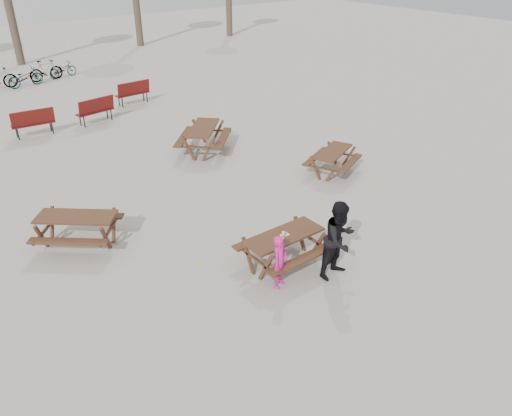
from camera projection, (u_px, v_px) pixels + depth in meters
ground at (283, 264)px, 11.19m from camera, size 80.00×80.00×0.00m
main_picnic_table at (284, 242)px, 10.91m from camera, size 1.80×1.45×0.78m
food_tray at (285, 235)px, 10.76m from camera, size 0.18×0.11×0.03m
bread_roll at (285, 233)px, 10.74m from camera, size 0.14×0.06×0.05m
soda_bottle at (283, 235)px, 10.66m from camera, size 0.07×0.07×0.17m
child at (280, 262)px, 10.21m from camera, size 0.51×0.43×1.19m
adult at (340, 240)px, 10.44m from camera, size 0.91×0.74×1.75m
picnic_table_east at (332, 162)px, 15.39m from camera, size 2.05×1.88×0.71m
picnic_table_north at (78, 230)px, 11.72m from camera, size 2.32×2.28×0.78m
picnic_table_far at (204, 139)px, 16.89m from camera, size 2.54×2.55×0.86m
park_bench_row at (50, 117)px, 18.75m from camera, size 10.34×2.58×1.03m
fallen_leaves at (236, 214)px, 13.19m from camera, size 11.00×11.00×0.01m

